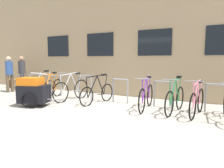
{
  "coord_description": "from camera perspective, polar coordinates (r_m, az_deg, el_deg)",
  "views": [
    {
      "loc": [
        3.62,
        -4.53,
        1.52
      ],
      "look_at": [
        0.26,
        1.6,
        0.68
      ],
      "focal_mm": 33.48,
      "sensor_mm": 36.0,
      "label": 1
    }
  ],
  "objects": [
    {
      "name": "ground_plane",
      "position": [
        6.0,
        -9.68,
        -7.93
      ],
      "size": [
        42.0,
        42.0,
        0.0
      ],
      "primitive_type": "plane",
      "color": "#B2ADA0"
    },
    {
      "name": "storefront_building",
      "position": [
        11.08,
        9.64,
        16.24
      ],
      "size": [
        28.0,
        5.2,
        6.7
      ],
      "color": "tan",
      "rests_on": "ground"
    },
    {
      "name": "bike_rack",
      "position": [
        7.25,
        2.27,
        -1.13
      ],
      "size": [
        6.61,
        0.05,
        0.84
      ],
      "color": "gray",
      "rests_on": "ground"
    },
    {
      "name": "bicycle_pink",
      "position": [
        6.06,
        22.19,
        -4.48
      ],
      "size": [
        0.44,
        1.66,
        1.01
      ],
      "color": "black",
      "rests_on": "ground"
    },
    {
      "name": "bicycle_white",
      "position": [
        8.89,
        -18.83,
        -0.94
      ],
      "size": [
        0.44,
        1.69,
        1.08
      ],
      "color": "black",
      "rests_on": "ground"
    },
    {
      "name": "bicycle_orange",
      "position": [
        8.46,
        -16.43,
        -1.11
      ],
      "size": [
        0.51,
        1.71,
        1.02
      ],
      "color": "black",
      "rests_on": "ground"
    },
    {
      "name": "bicycle_black",
      "position": [
        7.17,
        -3.98,
        -2.37
      ],
      "size": [
        0.44,
        1.73,
        1.03
      ],
      "color": "black",
      "rests_on": "ground"
    },
    {
      "name": "bicycle_purple",
      "position": [
        6.41,
        9.32,
        -3.36
      ],
      "size": [
        0.44,
        1.77,
        1.01
      ],
      "color": "black",
      "rests_on": "ground"
    },
    {
      "name": "bicycle_silver",
      "position": [
        7.83,
        -11.0,
        -1.47
      ],
      "size": [
        0.44,
        1.79,
        1.08
      ],
      "color": "black",
      "rests_on": "ground"
    },
    {
      "name": "bicycle_green",
      "position": [
        6.18,
        16.84,
        -3.97
      ],
      "size": [
        0.44,
        1.72,
        1.05
      ],
      "color": "black",
      "rests_on": "ground"
    },
    {
      "name": "bike_trailer",
      "position": [
        7.18,
        -20.66,
        -1.86
      ],
      "size": [
        1.47,
        0.87,
        0.95
      ],
      "color": "black",
      "rests_on": "ground"
    },
    {
      "name": "wooden_bench",
      "position": [
        11.95,
        -24.17,
        0.56
      ],
      "size": [
        1.59,
        0.4,
        0.46
      ],
      "color": "olive",
      "rests_on": "ground"
    },
    {
      "name": "person_by_bench",
      "position": [
        10.67,
        -26.25,
        3.04
      ],
      "size": [
        0.32,
        0.36,
        1.64
      ],
      "color": "brown",
      "rests_on": "ground"
    },
    {
      "name": "person_browsing",
      "position": [
        10.94,
        -23.36,
        3.3
      ],
      "size": [
        0.32,
        0.32,
        1.65
      ],
      "color": "#3F3F42",
      "rests_on": "ground"
    },
    {
      "name": "backpack",
      "position": [
        10.3,
        -22.82,
        -0.95
      ],
      "size": [
        0.34,
        0.3,
        0.44
      ],
      "primitive_type": "cube",
      "rotation": [
        0.0,
        0.0,
        -0.45
      ],
      "color": "#1E4C1E",
      "rests_on": "ground"
    }
  ]
}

